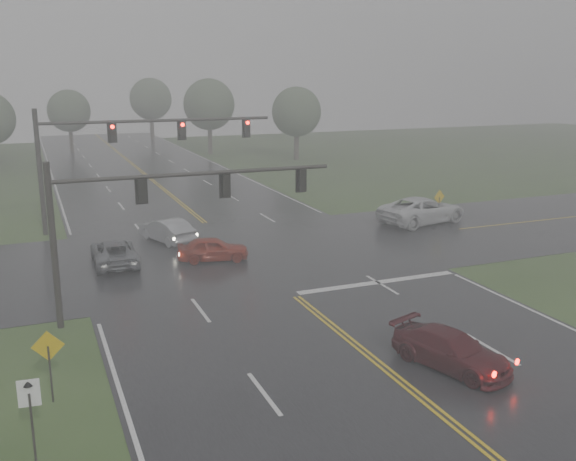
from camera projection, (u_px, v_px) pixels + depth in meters
name	position (u px, v px, depth m)	size (l,w,h in m)	color
main_road	(253.00, 262.00, 34.73)	(18.00, 160.00, 0.02)	black
cross_street	(242.00, 253.00, 36.53)	(120.00, 14.00, 0.02)	black
stop_bar	(378.00, 283.00, 31.34)	(8.50, 0.50, 0.01)	silver
sedan_maroon	(450.00, 367.00, 22.35)	(1.79, 4.40, 1.28)	#400B10
sedan_red	(213.00, 261.00, 35.02)	(1.55, 3.85, 1.31)	maroon
sedan_silver	(167.00, 242.00, 38.91)	(1.52, 4.35, 1.43)	#939499
car_grey	(115.00, 265.00, 34.32)	(2.20, 4.78, 1.33)	#585A5F
pickup_white	(422.00, 223.00, 43.79)	(2.96, 6.42, 1.78)	silver
signal_gantry_near	(146.00, 206.00, 26.09)	(11.90, 0.29, 6.71)	black
signal_gantry_far	(117.00, 143.00, 41.09)	(15.22, 0.40, 7.89)	black
sign_diamond_west	(49.00, 354.00, 19.65)	(0.98, 0.12, 2.36)	black
sign_arrow_white	(30.00, 407.00, 16.28)	(0.55, 0.10, 2.48)	black
sign_diamond_east	(439.00, 201.00, 43.24)	(0.96, 0.24, 2.34)	black
tree_ne_a	(209.00, 105.00, 79.72)	(6.35, 6.35, 9.33)	#382D24
tree_n_mid	(69.00, 111.00, 82.23)	(5.40, 5.40, 7.93)	#382D24
tree_e_near	(296.00, 112.00, 74.42)	(5.76, 5.76, 8.46)	#382D24
tree_n_far	(151.00, 99.00, 97.16)	(6.31, 6.31, 9.27)	#382D24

